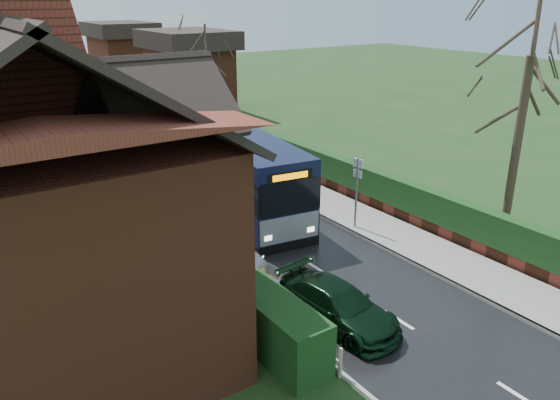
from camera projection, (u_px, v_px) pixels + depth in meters
ground at (354, 292)px, 17.89m from camera, size 140.00×140.00×0.00m
road at (212, 202)px, 25.61m from camera, size 6.00×100.00×0.02m
pavement at (286, 184)px, 27.83m from camera, size 2.50×100.00×0.14m
kerb_right at (266, 189)px, 27.20m from camera, size 0.12×100.00×0.14m
kerb_left at (150, 215)px, 23.99m from camera, size 0.12×100.00×0.10m
front_hedge at (179, 245)px, 19.41m from camera, size 1.20×16.00×1.60m
picket_fence at (198, 249)px, 19.93m from camera, size 0.10×16.00×0.90m
right_wall_hedge at (311, 162)px, 28.31m from camera, size 0.60×50.00×1.80m
brick_house at (16, 175)px, 15.43m from camera, size 9.30×14.60×10.30m
bus at (233, 168)px, 24.90m from camera, size 4.12×11.65×3.46m
car_silver at (238, 264)px, 18.28m from camera, size 2.39×4.22×1.35m
car_green at (338, 305)px, 16.03m from camera, size 2.12×4.33×1.21m
car_distant at (58, 86)px, 53.72m from camera, size 2.71×4.10×1.28m
bus_stop_sign at (357, 183)px, 21.96m from camera, size 0.13×0.47×3.09m
tree_right_near at (533, 42)px, 19.92m from camera, size 4.67×4.67×10.08m
tree_right_far at (206, 49)px, 35.81m from camera, size 4.03×4.03×7.78m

